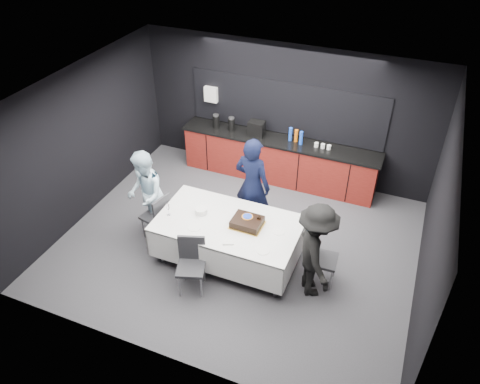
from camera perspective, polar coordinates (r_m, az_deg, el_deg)
name	(u,v)px	position (r m, az deg, el deg)	size (l,w,h in m)	color
ground	(238,243)	(8.33, -0.26, -6.23)	(6.00, 6.00, 0.00)	#424247
room_shell	(238,153)	(7.21, -0.30, 4.77)	(6.04, 5.04, 2.82)	white
kitchenette	(278,156)	(9.69, 4.68, 4.40)	(4.10, 0.64, 2.05)	maroon
party_table	(228,229)	(7.63, -1.43, -4.53)	(2.32, 1.32, 0.78)	#99999E
cake_assembly	(247,222)	(7.44, 0.88, -3.69)	(0.51, 0.42, 0.16)	gold
plate_stack	(201,211)	(7.72, -4.77, -2.29)	(0.21, 0.21, 0.10)	white
loose_plate_near	(194,227)	(7.48, -5.60, -4.28)	(0.22, 0.22, 0.01)	white
loose_plate_right_a	(279,231)	(7.39, 4.73, -4.80)	(0.20, 0.20, 0.01)	white
loose_plate_right_b	(263,250)	(7.05, 2.81, -7.11)	(0.21, 0.21, 0.01)	white
loose_plate_far	(248,207)	(7.86, 0.95, -1.80)	(0.18, 0.18, 0.01)	white
fork_pile	(228,242)	(7.16, -1.43, -6.15)	(0.17, 0.11, 0.03)	white
champagne_flute	(168,207)	(7.68, -8.78, -1.84)	(0.06, 0.06, 0.22)	white
chair_left	(158,214)	(8.22, -9.93, -2.66)	(0.50, 0.50, 0.92)	#28292D
chair_right	(319,255)	(7.44, 9.61, -7.52)	(0.44, 0.44, 0.92)	#28292D
chair_near	(191,260)	(7.29, -5.95, -8.27)	(0.53, 0.53, 0.92)	#28292D
person_center	(252,185)	(8.12, 1.53, 0.81)	(0.67, 0.44, 1.84)	black
person_left	(145,194)	(8.24, -11.48, -0.30)	(0.79, 0.62, 1.63)	silver
person_right	(316,251)	(7.07, 9.22, -7.14)	(1.06, 0.61, 1.63)	black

